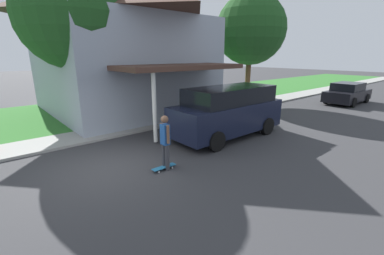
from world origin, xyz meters
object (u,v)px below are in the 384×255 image
object	(u,v)px
skateboard	(164,167)
suv_parked	(228,111)
lawn_tree_near	(72,15)
car_down_street	(347,93)
lawn_tree_far	(251,30)
skateboarder	(165,140)

from	to	relation	value
skateboard	suv_parked	bearing A→B (deg)	104.09
lawn_tree_near	car_down_street	xyz separation A→B (m)	(5.86, 16.64, -4.34)
suv_parked	skateboard	world-z (taller)	suv_parked
lawn_tree_near	lawn_tree_far	xyz separation A→B (m)	(1.06, 11.25, -0.01)
lawn_tree_near	suv_parked	size ratio (longest dim) A/B	1.43
skateboarder	skateboard	world-z (taller)	skateboarder
car_down_street	lawn_tree_near	bearing A→B (deg)	-109.39
car_down_street	lawn_tree_far	bearing A→B (deg)	-131.66
suv_parked	skateboarder	distance (m)	4.04
lawn_tree_near	skateboarder	size ratio (longest dim) A/B	4.34
suv_parked	car_down_street	size ratio (longest dim) A/B	1.19
skateboarder	suv_parked	bearing A→B (deg)	104.37
lawn_tree_far	skateboarder	world-z (taller)	lawn_tree_far
car_down_street	skateboard	world-z (taller)	car_down_street
lawn_tree_far	suv_parked	size ratio (longest dim) A/B	1.43
suv_parked	skateboard	distance (m)	4.23
lawn_tree_far	skateboard	bearing A→B (deg)	-63.39
suv_parked	lawn_tree_near	bearing A→B (deg)	-143.30
lawn_tree_far	car_down_street	world-z (taller)	lawn_tree_far
car_down_street	skateboard	xyz separation A→B (m)	(0.75, -16.44, -0.64)
car_down_street	skateboard	distance (m)	16.47
lawn_tree_far	suv_parked	world-z (taller)	lawn_tree_far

